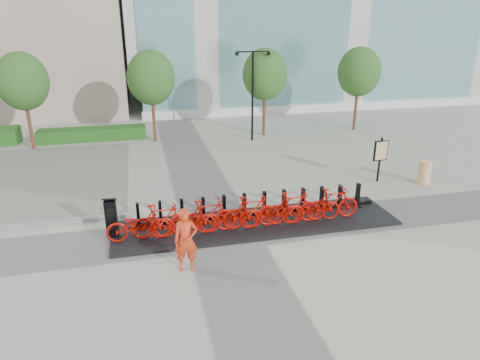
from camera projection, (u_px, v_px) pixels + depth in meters
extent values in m
plane|color=#AAAB94|center=(221.00, 232.00, 14.01)|extent=(120.00, 120.00, 0.00)
cube|color=#154518|center=(93.00, 134.00, 24.83)|extent=(6.00, 1.20, 0.70)
cylinder|color=brown|center=(29.00, 122.00, 22.68)|extent=(0.18, 0.18, 3.00)
ellipsoid|color=#1A4E14|center=(22.00, 81.00, 21.95)|extent=(2.60, 2.60, 2.99)
cylinder|color=brown|center=(154.00, 116.00, 24.10)|extent=(0.18, 0.18, 3.00)
ellipsoid|color=#1A4E14|center=(151.00, 78.00, 23.37)|extent=(2.60, 2.60, 2.99)
cylinder|color=brown|center=(264.00, 110.00, 25.52)|extent=(0.18, 0.18, 3.00)
ellipsoid|color=#1A4E14|center=(265.00, 74.00, 24.79)|extent=(2.60, 2.60, 2.99)
cylinder|color=brown|center=(356.00, 106.00, 26.83)|extent=(0.18, 0.18, 3.00)
ellipsoid|color=#1A4E14|center=(359.00, 72.00, 26.10)|extent=(2.60, 2.60, 2.99)
cylinder|color=black|center=(253.00, 97.00, 24.04)|extent=(0.12, 0.12, 5.00)
cube|color=black|center=(245.00, 52.00, 23.09)|extent=(0.90, 0.08, 0.08)
cube|color=black|center=(261.00, 51.00, 23.28)|extent=(0.90, 0.08, 0.08)
cylinder|color=black|center=(237.00, 54.00, 23.02)|extent=(0.20, 0.20, 0.18)
cylinder|color=black|center=(269.00, 53.00, 23.42)|extent=(0.20, 0.20, 0.18)
cube|color=black|center=(257.00, 223.00, 14.55)|extent=(9.60, 2.40, 0.08)
imported|color=#AA0A01|center=(138.00, 225.00, 13.19)|extent=(1.96, 0.68, 1.03)
imported|color=#AA0A01|center=(162.00, 221.00, 13.33)|extent=(1.90, 0.54, 1.14)
imported|color=#AA0A01|center=(185.00, 220.00, 13.50)|extent=(1.96, 0.68, 1.03)
imported|color=#AA0A01|center=(207.00, 216.00, 13.64)|extent=(1.90, 0.54, 1.14)
imported|color=#AA0A01|center=(230.00, 216.00, 13.82)|extent=(1.96, 0.68, 1.03)
imported|color=#AA0A01|center=(251.00, 212.00, 13.96)|extent=(1.90, 0.54, 1.14)
imported|color=#AA0A01|center=(272.00, 211.00, 14.13)|extent=(1.96, 0.68, 1.03)
imported|color=#AA0A01|center=(293.00, 208.00, 14.27)|extent=(1.90, 0.54, 1.14)
imported|color=#AA0A01|center=(313.00, 207.00, 14.45)|extent=(1.96, 0.68, 1.03)
imported|color=#AA0A01|center=(332.00, 204.00, 14.59)|extent=(1.90, 0.54, 1.14)
cube|color=black|center=(111.00, 218.00, 13.39)|extent=(0.36, 0.32, 1.23)
cube|color=black|center=(109.00, 199.00, 13.16)|extent=(0.44, 0.37, 0.16)
cube|color=black|center=(110.00, 213.00, 13.16)|extent=(0.25, 0.04, 0.34)
imported|color=red|center=(186.00, 240.00, 11.63)|extent=(0.67, 0.46, 1.80)
cylinder|color=#DE6600|center=(424.00, 173.00, 18.02)|extent=(0.55, 0.55, 1.00)
cylinder|color=black|center=(380.00, 160.00, 18.16)|extent=(0.09, 0.09, 1.96)
cube|color=black|center=(381.00, 150.00, 18.02)|extent=(0.65, 0.15, 0.89)
cube|color=tan|center=(381.00, 151.00, 17.97)|extent=(0.55, 0.07, 0.78)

